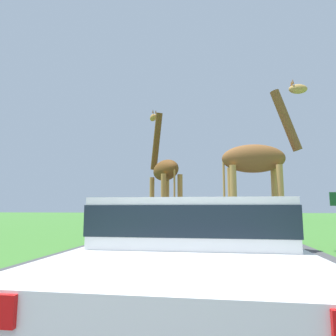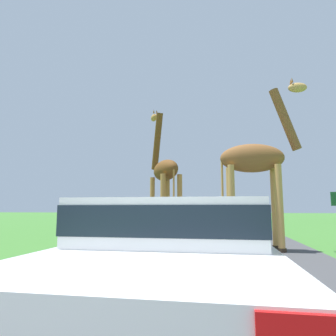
# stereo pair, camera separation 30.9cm
# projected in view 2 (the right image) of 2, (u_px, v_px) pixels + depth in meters

# --- Properties ---
(road) EXTENTS (7.26, 120.00, 0.00)m
(road) POSITION_uv_depth(u_px,v_px,m) (212.00, 221.00, 29.00)
(road) COLOR #424244
(road) RESTS_ON ground
(giraffe_near_road) EXTENTS (1.78, 2.67, 5.44)m
(giraffe_near_road) POSITION_uv_depth(u_px,v_px,m) (164.00, 174.00, 11.37)
(giraffe_near_road) COLOR #B77F3D
(giraffe_near_road) RESTS_ON ground
(giraffe_companion) EXTENTS (2.69, 0.95, 5.17)m
(giraffe_companion) POSITION_uv_depth(u_px,v_px,m) (256.00, 164.00, 8.95)
(giraffe_companion) COLOR tan
(giraffe_companion) RESTS_ON ground
(car_lead_maroon) EXTENTS (1.93, 4.46, 1.30)m
(car_lead_maroon) POSITION_uv_depth(u_px,v_px,m) (176.00, 253.00, 3.33)
(car_lead_maroon) COLOR silver
(car_lead_maroon) RESTS_ON ground
(car_queue_right) EXTENTS (1.89, 4.76, 1.45)m
(car_queue_right) POSITION_uv_depth(u_px,v_px,m) (231.00, 213.00, 26.22)
(car_queue_right) COLOR navy
(car_queue_right) RESTS_ON ground
(car_queue_left) EXTENTS (1.90, 3.96, 1.38)m
(car_queue_left) POSITION_uv_depth(u_px,v_px,m) (213.00, 217.00, 16.32)
(car_queue_left) COLOR gray
(car_queue_left) RESTS_ON ground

